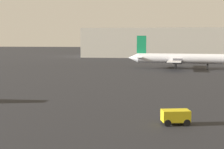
{
  "coord_description": "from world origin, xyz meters",
  "views": [
    {
      "loc": [
        3.69,
        -7.9,
        7.47
      ],
      "look_at": [
        -2.56,
        38.31,
        2.51
      ],
      "focal_mm": 53.7,
      "sensor_mm": 36.0,
      "label": 1
    }
  ],
  "objects": [
    {
      "name": "airplane_distant",
      "position": [
        9.04,
        76.88,
        2.63
      ],
      "size": [
        26.29,
        19.34,
        8.3
      ],
      "rotation": [
        0.0,
        0.0,
        -0.1
      ],
      "color": "white",
      "rests_on": "ground_plane"
    },
    {
      "name": "baggage_cart",
      "position": [
        5.36,
        21.27,
        0.76
      ],
      "size": [
        2.62,
        1.81,
        1.3
      ],
      "rotation": [
        0.0,
        0.0,
        0.21
      ],
      "color": "gold",
      "rests_on": "ground_plane"
    },
    {
      "name": "terminal_building",
      "position": [
        10.72,
        133.58,
        5.92
      ],
      "size": [
        74.97,
        20.52,
        11.84
      ],
      "primitive_type": "cube",
      "color": "beige",
      "rests_on": "ground_plane"
    }
  ]
}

